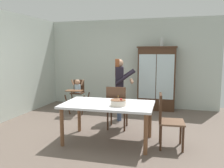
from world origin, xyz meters
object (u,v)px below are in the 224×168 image
object	(u,v)px
ceramic_vase	(162,42)
birthday_cake	(118,103)
china_cabinet	(157,78)
dining_chair_right_end	(166,117)
adult_person	(120,82)
high_chair_with_toddler	(77,90)
dining_chair_far_side	(117,105)
dining_table	(108,108)

from	to	relation	value
ceramic_vase	birthday_cake	xyz separation A→B (m)	(-0.53, -2.94, -1.18)
china_cabinet	dining_chair_right_end	world-z (taller)	china_cabinet
adult_person	dining_chair_right_end	size ratio (longest dim) A/B	1.59
ceramic_vase	high_chair_with_toddler	bearing A→B (deg)	-155.13
china_cabinet	ceramic_vase	bearing A→B (deg)	1.84
adult_person	dining_chair_far_side	distance (m)	0.86
ceramic_vase	birthday_cake	distance (m)	3.21
birthday_cake	dining_chair_far_side	distance (m)	0.92
china_cabinet	dining_table	xyz separation A→B (m)	(-0.64, -2.80, -0.28)
dining_chair_far_side	dining_chair_right_end	distance (m)	1.28
ceramic_vase	adult_person	xyz separation A→B (m)	(-0.90, -1.34, -1.01)
china_cabinet	birthday_cake	size ratio (longest dim) A/B	6.64
birthday_cake	dining_table	bearing A→B (deg)	150.57
ceramic_vase	dining_chair_right_end	xyz separation A→B (m)	(0.30, -2.78, -1.42)
high_chair_with_toddler	dining_chair_far_side	size ratio (longest dim) A/B	0.99
dining_table	dining_chair_far_side	bearing A→B (deg)	91.60
high_chair_with_toddler	adult_person	xyz separation A→B (m)	(1.29, -0.33, 0.31)
china_cabinet	high_chair_with_toddler	world-z (taller)	china_cabinet
high_chair_with_toddler	dining_chair_far_side	world-z (taller)	dining_chair_far_side
dining_table	dining_chair_right_end	size ratio (longest dim) A/B	1.79
dining_table	birthday_cake	world-z (taller)	birthday_cake
china_cabinet	ceramic_vase	distance (m)	1.05
high_chair_with_toddler	birthday_cake	distance (m)	2.54
adult_person	dining_chair_right_end	bearing A→B (deg)	-154.26
dining_chair_far_side	ceramic_vase	bearing A→B (deg)	-114.80
adult_person	dining_chair_far_side	world-z (taller)	adult_person
ceramic_vase	high_chair_with_toddler	world-z (taller)	ceramic_vase
birthday_cake	high_chair_with_toddler	bearing A→B (deg)	130.88
ceramic_vase	dining_chair_right_end	distance (m)	3.14
china_cabinet	dining_chair_far_side	bearing A→B (deg)	-107.67
china_cabinet	dining_table	size ratio (longest dim) A/B	1.09
high_chair_with_toddler	dining_chair_right_end	size ratio (longest dim) A/B	0.99
dining_table	dining_chair_far_side	distance (m)	0.73
high_chair_with_toddler	adult_person	world-z (taller)	adult_person
high_chair_with_toddler	china_cabinet	bearing A→B (deg)	18.83
ceramic_vase	dining_chair_far_side	distance (m)	2.65
dining_chair_far_side	birthday_cake	bearing A→B (deg)	102.03
ceramic_vase	high_chair_with_toddler	distance (m)	2.76
dining_table	birthday_cake	size ratio (longest dim) A/B	6.12
birthday_cake	dining_chair_right_end	xyz separation A→B (m)	(0.83, 0.16, -0.24)
dining_chair_right_end	birthday_cake	bearing A→B (deg)	95.28
adult_person	dining_chair_far_side	size ratio (longest dim) A/B	1.59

